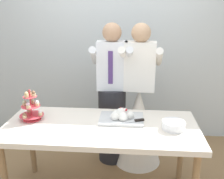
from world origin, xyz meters
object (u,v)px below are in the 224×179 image
object	(u,v)px
cupcake_stand	(31,108)
main_cake_tray	(122,116)
dessert_table	(101,132)
person_groom	(112,103)
person_bride	(138,117)
plate_stack	(173,125)

from	to	relation	value
cupcake_stand	main_cake_tray	bearing A→B (deg)	3.60
dessert_table	main_cake_tray	xyz separation A→B (m)	(0.19, 0.12, 0.11)
dessert_table	cupcake_stand	size ratio (longest dim) A/B	5.90
main_cake_tray	person_groom	world-z (taller)	person_groom
main_cake_tray	person_groom	bearing A→B (deg)	104.43
main_cake_tray	person_bride	bearing A→B (deg)	71.51
person_bride	plate_stack	bearing A→B (deg)	-66.36
person_groom	person_bride	bearing A→B (deg)	-2.98
dessert_table	person_groom	distance (m)	0.66
plate_stack	main_cake_tray	bearing A→B (deg)	161.85
plate_stack	person_groom	size ratio (longest dim) A/B	0.13
person_groom	person_bride	size ratio (longest dim) A/B	1.00
cupcake_stand	plate_stack	world-z (taller)	cupcake_stand
main_cake_tray	person_bride	distance (m)	0.60
cupcake_stand	main_cake_tray	distance (m)	0.87
dessert_table	cupcake_stand	bearing A→B (deg)	174.18
person_bride	person_groom	bearing A→B (deg)	177.02
plate_stack	person_groom	world-z (taller)	person_groom
dessert_table	cupcake_stand	xyz separation A→B (m)	(-0.68, 0.07, 0.19)
dessert_table	person_bride	distance (m)	0.75
dessert_table	plate_stack	xyz separation A→B (m)	(0.66, -0.03, 0.11)
plate_stack	person_bride	xyz separation A→B (m)	(-0.30, 0.67, -0.23)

